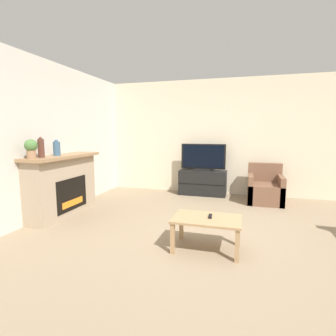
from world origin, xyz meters
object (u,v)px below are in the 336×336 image
object	(u,v)px
potted_plant	(31,148)
tv	(203,158)
coffee_table	(207,222)
armchair	(265,190)
fireplace	(63,185)
tv_stand	(203,183)
mantel_vase_left	(41,148)
remote	(210,216)
mantel_vase_centre_left	(57,148)

from	to	relation	value
potted_plant	tv	xyz separation A→B (m)	(2.15, 2.87, -0.37)
coffee_table	armchair	bearing A→B (deg)	71.60
fireplace	armchair	world-z (taller)	fireplace
potted_plant	tv_stand	xyz separation A→B (m)	(2.15, 2.87, -0.95)
mantel_vase_left	tv	size ratio (longest dim) A/B	0.32
tv	remote	distance (m)	2.93
tv_stand	armchair	xyz separation A→B (m)	(1.37, -0.29, -0.02)
fireplace	tv_stand	bearing A→B (deg)	45.35
coffee_table	potted_plant	bearing A→B (deg)	179.43
fireplace	potted_plant	bearing A→B (deg)	-88.57
mantel_vase_left	fireplace	bearing A→B (deg)	92.02
mantel_vase_left	coffee_table	world-z (taller)	mantel_vase_left
remote	tv_stand	bearing A→B (deg)	97.21
fireplace	potted_plant	size ratio (longest dim) A/B	5.42
coffee_table	remote	distance (m)	0.09
mantel_vase_left	mantel_vase_centre_left	size ratio (longest dim) A/B	1.18
mantel_vase_left	coffee_table	size ratio (longest dim) A/B	0.39
fireplace	mantel_vase_left	distance (m)	0.83
potted_plant	coffee_table	size ratio (longest dim) A/B	0.35
mantel_vase_left	remote	distance (m)	2.81
fireplace	tv_stand	world-z (taller)	fireplace
potted_plant	remote	distance (m)	2.81
potted_plant	coffee_table	bearing A→B (deg)	-0.57
mantel_vase_left	tv_stand	xyz separation A→B (m)	(2.15, 2.67, -0.94)
potted_plant	remote	world-z (taller)	potted_plant
tv_stand	coffee_table	xyz separation A→B (m)	(0.50, -2.90, 0.07)
coffee_table	tv_stand	bearing A→B (deg)	99.78
potted_plant	tv_stand	distance (m)	3.71
tv	armchair	size ratio (longest dim) A/B	1.28
tv_stand	coffee_table	bearing A→B (deg)	-80.22
mantel_vase_left	coffee_table	xyz separation A→B (m)	(2.65, -0.22, -0.88)
mantel_vase_centre_left	tv	bearing A→B (deg)	47.06
fireplace	tv_stand	distance (m)	3.10
mantel_vase_centre_left	armchair	distance (m)	4.16
mantel_vase_centre_left	remote	xyz separation A→B (m)	(2.69, -0.54, -0.78)
armchair	tv	bearing A→B (deg)	168.07
coffee_table	remote	world-z (taller)	remote
fireplace	mantel_vase_left	world-z (taller)	mantel_vase_left
armchair	coffee_table	world-z (taller)	armchair
mantel_vase_left	remote	bearing A→B (deg)	-3.83
fireplace	armchair	distance (m)	4.02
tv	coffee_table	size ratio (longest dim) A/B	1.22
mantel_vase_left	tv_stand	size ratio (longest dim) A/B	0.30
mantel_vase_centre_left	armchair	bearing A→B (deg)	29.91
tv	mantel_vase_left	bearing A→B (deg)	-128.87
tv	armchair	distance (m)	1.52
mantel_vase_centre_left	tv	size ratio (longest dim) A/B	0.27
fireplace	tv	bearing A→B (deg)	45.32
mantel_vase_left	armchair	bearing A→B (deg)	34.09
armchair	tv_stand	bearing A→B (deg)	167.98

